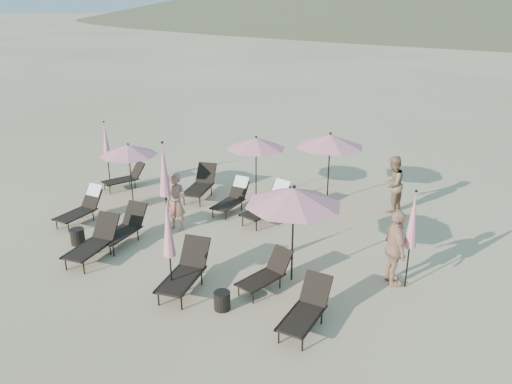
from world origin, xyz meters
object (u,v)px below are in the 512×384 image
Objects in this scene: umbrella_open_2 at (256,143)px; beachgoer_c at (395,248)px; umbrella_closed_0 at (168,229)px; side_table_0 at (78,236)px; lounger_9 at (269,203)px; beachgoer_b at (392,184)px; umbrella_open_1 at (294,197)px; umbrella_closed_2 at (106,142)px; lounger_0 at (83,206)px; lounger_4 at (266,273)px; lounger_3 at (185,270)px; lounger_2 at (94,241)px; umbrella_open_3 at (330,141)px; beachgoer_a at (176,202)px; lounger_1 at (124,228)px; umbrella_open_0 at (128,150)px; umbrella_closed_1 at (413,221)px; umbrella_closed_3 at (164,171)px; lounger_5 at (306,309)px; side_table_1 at (222,301)px; lounger_8 at (233,197)px; lounger_6 at (126,177)px; lounger_7 at (201,184)px.

beachgoer_c is at bearing -26.70° from umbrella_open_2.
umbrella_closed_0 is 5.29× the size of side_table_0.
beachgoer_b reaches higher than lounger_9.
umbrella_open_1 is 0.99× the size of umbrella_closed_2.
lounger_0 is 5.67m from umbrella_closed_0.
side_table_0 is at bearing -160.18° from lounger_4.
lounger_3 is 1.02× the size of lounger_9.
umbrella_open_3 is at bearing 51.26° from lounger_2.
lounger_0 is 5.99m from umbrella_open_2.
lounger_1 is at bearing -122.27° from beachgoer_a.
lounger_3 is 0.78× the size of umbrella_open_3.
lounger_4 is 0.75× the size of umbrella_open_0.
lounger_9 is at bearing -109.67° from umbrella_open_3.
lounger_0 reaches higher than lounger_1.
umbrella_open_0 is 4.48× the size of side_table_0.
lounger_4 is 0.82× the size of beachgoer_c.
umbrella_closed_1 is at bearing 18.31° from lounger_3.
umbrella_open_1 is 4.41m from umbrella_closed_3.
umbrella_closed_0 is 3.48m from umbrella_closed_3.
lounger_5 reaches higher than side_table_1.
lounger_2 is 0.98× the size of beachgoer_c.
beachgoer_a is at bearing 54.31° from side_table_0.
umbrella_closed_3 is at bearing 62.06° from lounger_2.
umbrella_open_3 is at bearing 107.44° from lounger_5.
side_table_1 is (3.27, -6.20, -1.75)m from umbrella_open_2.
lounger_8 is at bearing 36.24° from beachgoer_c.
lounger_0 is at bearing -49.64° from beachgoer_b.
lounger_0 is 1.03× the size of lounger_6.
umbrella_closed_2 is 9.37m from side_table_1.
umbrella_open_0 is (-3.36, -1.29, 1.36)m from lounger_8.
lounger_8 is at bearing 78.01° from umbrella_closed_3.
umbrella_closed_1 is at bearing -18.40° from lounger_8.
lounger_1 is 0.87× the size of umbrella_open_0.
lounger_1 reaches higher than side_table_1.
umbrella_open_1 reaches higher than lounger_7.
umbrella_open_1 reaches higher than beachgoer_b.
lounger_6 is 2.05m from umbrella_open_0.
lounger_3 is (3.12, -0.89, 0.02)m from lounger_1.
lounger_5 reaches higher than side_table_0.
lounger_4 is 4.30m from beachgoer_a.
side_table_1 is (3.22, -4.76, -0.27)m from lounger_8.
umbrella_open_1 is at bearing -48.65° from lounger_7.
lounger_9 is (-2.17, 3.51, 0.14)m from lounger_4.
lounger_3 is at bearing -13.29° from lounger_6.
beachgoer_b reaches higher than lounger_0.
beachgoer_b is (0.77, 6.33, 0.54)m from lounger_4.
beachgoer_a reaches higher than lounger_4.
umbrella_closed_1 is at bearing 9.56° from lounger_2.
lounger_9 is 1.01× the size of beachgoer_b.
lounger_1 is 0.95× the size of beachgoer_c.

